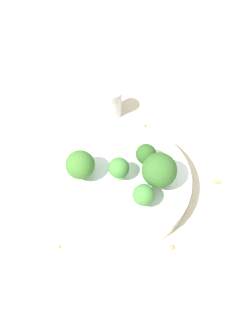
{
  "coord_description": "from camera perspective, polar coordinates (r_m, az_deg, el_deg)",
  "views": [
    {
      "loc": [
        -0.09,
        -0.25,
        0.54
      ],
      "look_at": [
        0.0,
        0.0,
        0.08
      ],
      "focal_mm": 35.0,
      "sensor_mm": 36.0,
      "label": 1
    }
  ],
  "objects": [
    {
      "name": "ground_plane",
      "position": [
        0.6,
        0.0,
        -3.64
      ],
      "size": [
        3.0,
        3.0,
        0.0
      ],
      "primitive_type": "plane",
      "color": "beige"
    },
    {
      "name": "bowl",
      "position": [
        0.58,
        0.0,
        -2.74
      ],
      "size": [
        0.23,
        0.23,
        0.04
      ],
      "primitive_type": "cylinder",
      "color": "silver",
      "rests_on": "ground_plane"
    },
    {
      "name": "broccoli_floret_0",
      "position": [
        0.55,
        3.48,
        2.35
      ],
      "size": [
        0.04,
        0.04,
        0.05
      ],
      "color": "#84AD66",
      "rests_on": "bowl"
    },
    {
      "name": "broccoli_floret_1",
      "position": [
        0.54,
        -1.27,
        -0.11
      ],
      "size": [
        0.04,
        0.04,
        0.05
      ],
      "color": "#8EB770",
      "rests_on": "bowl"
    },
    {
      "name": "broccoli_floret_2",
      "position": [
        0.52,
        5.8,
        -0.45
      ],
      "size": [
        0.06,
        0.06,
        0.07
      ],
      "color": "#7A9E5B",
      "rests_on": "bowl"
    },
    {
      "name": "broccoli_floret_3",
      "position": [
        0.54,
        -7.96,
        0.47
      ],
      "size": [
        0.05,
        0.05,
        0.06
      ],
      "color": "#7A9E5B",
      "rests_on": "bowl"
    },
    {
      "name": "broccoli_floret_4",
      "position": [
        0.52,
        3.07,
        -4.78
      ],
      "size": [
        0.04,
        0.04,
        0.05
      ],
      "color": "#8EB770",
      "rests_on": "bowl"
    },
    {
      "name": "pepper_shaker",
      "position": [
        0.67,
        -2.29,
        11.38
      ],
      "size": [
        0.04,
        0.04,
        0.07
      ],
      "color": "silver",
      "rests_on": "ground_plane"
    },
    {
      "name": "almond_crumb_0",
      "position": [
        0.56,
        8.07,
        -13.43
      ],
      "size": [
        0.01,
        0.01,
        0.01
      ],
      "primitive_type": "cube",
      "rotation": [
        0.0,
        0.0,
        4.71
      ],
      "color": "olive",
      "rests_on": "ground_plane"
    },
    {
      "name": "almond_crumb_1",
      "position": [
        0.67,
        3.13,
        7.49
      ],
      "size": [
        0.01,
        0.01,
        0.01
      ],
      "primitive_type": "cube",
      "rotation": [
        0.0,
        0.0,
        0.85
      ],
      "color": "tan",
      "rests_on": "ground_plane"
    },
    {
      "name": "almond_crumb_2",
      "position": [
        0.57,
        -11.78,
        -13.19
      ],
      "size": [
        0.01,
        0.01,
        0.01
      ],
      "primitive_type": "cube",
      "rotation": [
        0.0,
        0.0,
        1.17
      ],
      "color": "tan",
      "rests_on": "ground_plane"
    },
    {
      "name": "almond_crumb_3",
      "position": [
        0.66,
        2.04,
        6.8
      ],
      "size": [
        0.01,
        0.01,
        0.01
      ],
      "primitive_type": "cube",
      "rotation": [
        0.0,
        0.0,
        0.96
      ],
      "color": "#AD7F4C",
      "rests_on": "ground_plane"
    },
    {
      "name": "almond_crumb_4",
      "position": [
        0.62,
        15.62,
        -2.19
      ],
      "size": [
        0.01,
        0.01,
        0.01
      ],
      "primitive_type": "cube",
      "rotation": [
        0.0,
        0.0,
        5.77
      ],
      "color": "#AD7F4C",
      "rests_on": "ground_plane"
    }
  ]
}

